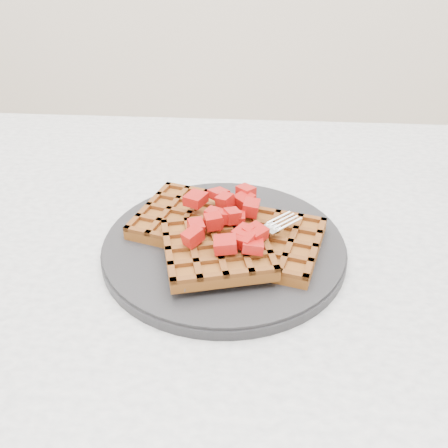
# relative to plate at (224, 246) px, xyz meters

# --- Properties ---
(table) EXTENTS (1.20, 0.80, 0.75)m
(table) POSITION_rel_plate_xyz_m (0.13, 0.02, -0.12)
(table) COLOR silver
(table) RESTS_ON ground
(plate) EXTENTS (0.29, 0.29, 0.02)m
(plate) POSITION_rel_plate_xyz_m (0.00, 0.00, 0.00)
(plate) COLOR black
(plate) RESTS_ON table
(waffles) EXTENTS (0.24, 0.22, 0.03)m
(waffles) POSITION_rel_plate_xyz_m (0.00, -0.00, 0.02)
(waffles) COLOR brown
(waffles) RESTS_ON plate
(strawberry_pile) EXTENTS (0.15, 0.15, 0.02)m
(strawberry_pile) POSITION_rel_plate_xyz_m (0.00, -0.00, 0.05)
(strawberry_pile) COLOR #8C0506
(strawberry_pile) RESTS_ON waffles
(fork) EXTENTS (0.15, 0.14, 0.02)m
(fork) POSITION_rel_plate_xyz_m (0.03, -0.03, 0.02)
(fork) COLOR silver
(fork) RESTS_ON plate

